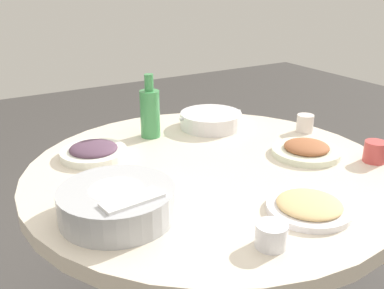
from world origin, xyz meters
name	(u,v)px	position (x,y,z in m)	size (l,w,h in m)	color
round_dining_table	(209,193)	(0.00, 0.00, 0.64)	(1.16, 1.16, 0.73)	#99999E
rice_bowl	(117,202)	(0.13, -0.37, 0.77)	(0.29, 0.29, 0.09)	#B2B5BA
soup_bowl	(211,120)	(-0.32, 0.21, 0.76)	(0.24, 0.27, 0.06)	white
dish_noodles	(309,206)	(0.36, 0.07, 0.75)	(0.22, 0.22, 0.04)	white
dish_eggplant	(94,151)	(-0.27, -0.29, 0.75)	(0.22, 0.22, 0.05)	white
dish_stirfry	(306,150)	(0.08, 0.34, 0.75)	(0.23, 0.23, 0.05)	silver
green_bottle	(150,112)	(-0.35, -0.04, 0.83)	(0.07, 0.07, 0.24)	#419351
tea_cup_near	(305,123)	(-0.09, 0.50, 0.77)	(0.06, 0.06, 0.07)	silver
tea_cup_far	(271,235)	(0.43, -0.12, 0.76)	(0.07, 0.07, 0.06)	white
tea_cup_side	(375,152)	(0.24, 0.48, 0.77)	(0.07, 0.07, 0.07)	#C74645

